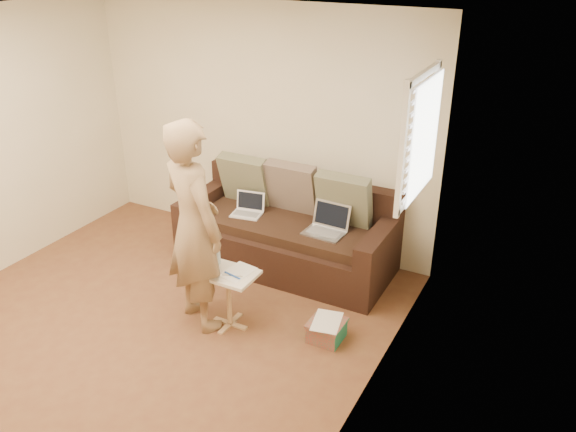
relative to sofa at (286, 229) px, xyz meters
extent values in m
plane|color=brown|center=(-0.58, -1.77, -0.42)|extent=(4.50, 4.50, 0.00)
plane|color=white|center=(-0.58, -1.77, 2.18)|extent=(4.50, 4.50, 0.00)
plane|color=beige|center=(-0.58, 0.48, 0.87)|extent=(4.00, 0.00, 4.00)
plane|color=beige|center=(1.42, -1.77, 0.87)|extent=(0.00, 4.50, 4.50)
imported|color=olive|center=(-0.23, -1.23, 0.52)|extent=(0.82, 0.71, 1.89)
camera|label=1|loc=(2.52, -4.75, 2.73)|focal=36.49mm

